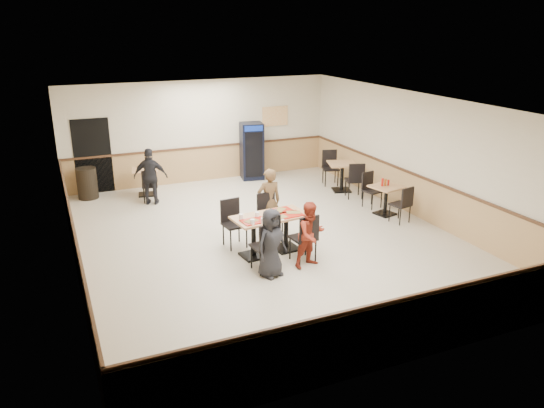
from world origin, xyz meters
name	(u,v)px	position (x,y,z in m)	size (l,w,h in m)	color
ground	(266,238)	(0.00, 0.00, 0.00)	(10.00, 10.00, 0.00)	beige
room_shell	(290,176)	(1.78, 2.55, 0.58)	(10.00, 10.00, 10.00)	silver
main_table	(270,228)	(-0.22, -0.76, 0.55)	(1.61, 0.92, 0.82)	black
main_chairs	(268,230)	(-0.27, -0.76, 0.52)	(1.54, 1.93, 1.04)	black
diner_woman_left	(271,243)	(-0.61, -1.73, 0.67)	(0.65, 0.42, 1.33)	black
diner_woman_right	(311,235)	(0.26, -1.64, 0.66)	(0.64, 0.50, 1.32)	maroon
diner_man_opposite	(269,202)	(0.17, 0.22, 0.77)	(0.56, 0.37, 1.53)	brown
lone_diner	(151,177)	(-1.84, 3.37, 0.75)	(0.88, 0.37, 1.50)	black
tabletop_clutter	(272,215)	(-0.21, -0.82, 0.85)	(1.35, 0.75, 0.12)	#AB170B
side_table_near	(386,196)	(3.34, 0.25, 0.49)	(0.82, 0.82, 0.74)	black
side_table_near_chair_south	(400,204)	(3.34, -0.34, 0.47)	(0.43, 0.43, 0.93)	black
side_table_near_chair_north	(373,190)	(3.34, 0.84, 0.47)	(0.43, 0.43, 0.93)	black
side_table_far	(342,172)	(3.34, 2.38, 0.54)	(0.95, 0.95, 0.82)	black
side_table_far_chair_south	(354,179)	(3.34, 1.73, 0.52)	(0.48, 0.48, 1.03)	black
side_table_far_chair_north	(331,168)	(3.34, 3.03, 0.52)	(0.48, 0.48, 1.03)	black
condiment_caddy	(385,182)	(3.31, 0.30, 0.83)	(0.23, 0.06, 0.20)	#AE170C
back_table	(145,178)	(-1.84, 4.20, 0.48)	(0.79, 0.79, 0.73)	black
back_table_chair_lone	(150,185)	(-1.84, 3.62, 0.46)	(0.43, 0.43, 0.92)	black
pepsi_cooler	(252,151)	(1.47, 4.59, 0.86)	(0.75, 0.75, 1.72)	black
trash_bin	(87,183)	(-3.36, 4.55, 0.42)	(0.54, 0.54, 0.85)	black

